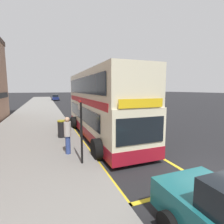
# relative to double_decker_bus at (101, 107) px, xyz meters

# --- Properties ---
(ground_plane) EXTENTS (260.00, 260.00, 0.00)m
(ground_plane) POSITION_rel_double_decker_bus_xyz_m (2.46, 24.98, -2.06)
(ground_plane) COLOR black
(pavement_near) EXTENTS (6.00, 76.00, 0.14)m
(pavement_near) POSITION_rel_double_decker_bus_xyz_m (-4.54, 24.98, -1.99)
(pavement_near) COLOR gray
(pavement_near) RESTS_ON ground
(double_decker_bus) EXTENTS (3.23, 10.85, 4.40)m
(double_decker_bus) POSITION_rel_double_decker_bus_xyz_m (0.00, 0.00, 0.00)
(double_decker_bus) COLOR beige
(double_decker_bus) RESTS_ON ground
(bus_bay_markings) EXTENTS (3.15, 14.60, 0.01)m
(bus_bay_markings) POSITION_rel_double_decker_bus_xyz_m (0.03, -0.11, -2.06)
(bus_bay_markings) COLOR yellow
(bus_bay_markings) RESTS_ON ground
(bus_stop_sign) EXTENTS (0.09, 0.51, 2.67)m
(bus_stop_sign) POSITION_rel_double_decker_bus_xyz_m (-2.20, -4.27, -0.35)
(bus_stop_sign) COLOR black
(bus_stop_sign) RESTS_ON pavement_near
(parked_car_silver_distant) EXTENTS (2.09, 4.20, 1.62)m
(parked_car_silver_distant) POSITION_rel_double_decker_bus_xyz_m (4.99, 30.25, -1.26)
(parked_car_silver_distant) COLOR #B2B5BA
(parked_car_silver_distant) RESTS_ON ground
(parked_car_navy_kerbside) EXTENTS (2.09, 4.20, 1.62)m
(parked_car_navy_kerbside) POSITION_rel_double_decker_bus_xyz_m (5.33, 19.62, -1.26)
(parked_car_navy_kerbside) COLOR navy
(parked_car_navy_kerbside) RESTS_ON ground
(parked_car_navy_behind) EXTENTS (2.09, 4.20, 1.62)m
(parked_car_navy_behind) POSITION_rel_double_decker_bus_xyz_m (-0.72, 40.54, -1.26)
(parked_car_navy_behind) COLOR navy
(parked_car_navy_behind) RESTS_ON ground
(pedestrian_waiting_near_sign) EXTENTS (0.34, 0.34, 1.82)m
(pedestrian_waiting_near_sign) POSITION_rel_double_decker_bus_xyz_m (-2.62, -3.00, -0.93)
(pedestrian_waiting_near_sign) COLOR #33478C
(pedestrian_waiting_near_sign) RESTS_ON pavement_near
(litter_bin) EXTENTS (0.51, 0.51, 1.13)m
(litter_bin) POSITION_rel_double_decker_bus_xyz_m (-2.63, 0.13, -1.36)
(litter_bin) COLOR black
(litter_bin) RESTS_ON pavement_near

